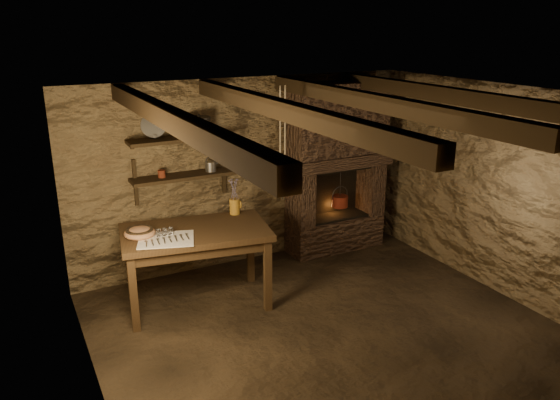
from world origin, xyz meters
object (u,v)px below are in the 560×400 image
wooden_bowl (140,233)px  red_pot (340,200)px  stoneware_jug (235,199)px  iron_stockpot (199,127)px  work_table (197,264)px

wooden_bowl → red_pot: size_ratio=0.61×
stoneware_jug → wooden_bowl: stoneware_jug is taller
stoneware_jug → iron_stockpot: (-0.24, 0.45, 0.79)m
red_pot → iron_stockpot: bearing=176.4°
work_table → stoneware_jug: 0.87m
work_table → wooden_bowl: bearing=-177.2°
stoneware_jug → wooden_bowl: size_ratio=1.29×
work_table → wooden_bowl: wooden_bowl is taller
wooden_bowl → red_pot: 2.91m
work_table → iron_stockpot: (0.35, 0.72, 1.39)m
wooden_bowl → work_table: bearing=-6.9°
wooden_bowl → red_pot: (2.85, 0.53, -0.23)m
wooden_bowl → iron_stockpot: (0.93, 0.65, 0.93)m
wooden_bowl → red_pot: red_pot is taller
stoneware_jug → wooden_bowl: 1.19m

